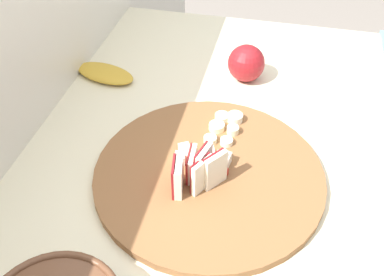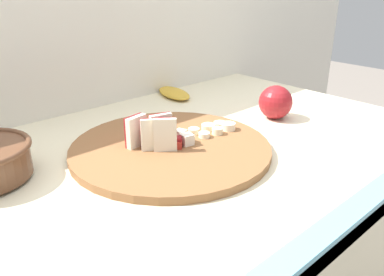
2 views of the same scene
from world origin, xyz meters
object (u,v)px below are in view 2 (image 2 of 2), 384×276
banana_peel (174,93)px  banana_slice_rows (207,130)px  apple_wedge_fan (153,132)px  apple_dice_pile (171,137)px  cutting_board (171,148)px  whole_apple (276,102)px

banana_peel → banana_slice_rows: bearing=-117.8°
apple_wedge_fan → apple_dice_pile: bearing=-4.2°
cutting_board → whole_apple: 0.31m
banana_slice_rows → whole_apple: bearing=-3.6°
apple_wedge_fan → banana_slice_rows: size_ratio=0.65×
cutting_board → apple_wedge_fan: (-0.03, 0.01, 0.04)m
apple_dice_pile → banana_slice_rows: size_ratio=0.73×
apple_wedge_fan → cutting_board: bearing=-25.3°
apple_wedge_fan → banana_peel: bearing=44.1°
banana_slice_rows → banana_peel: (0.15, 0.29, -0.01)m
apple_wedge_fan → banana_peel: 0.39m
apple_dice_pile → apple_wedge_fan: bearing=175.8°
whole_apple → apple_wedge_fan: bearing=174.3°
apple_wedge_fan → banana_peel: apple_wedge_fan is taller
banana_slice_rows → banana_peel: bearing=62.2°
banana_slice_rows → whole_apple: 0.22m
apple_wedge_fan → whole_apple: apple_wedge_fan is taller
apple_wedge_fan → banana_slice_rows: 0.13m
cutting_board → apple_wedge_fan: 0.05m
apple_wedge_fan → banana_peel: (0.28, 0.27, -0.04)m
banana_slice_rows → whole_apple: (0.21, -0.01, 0.02)m
banana_slice_rows → apple_dice_pile: bearing=168.3°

